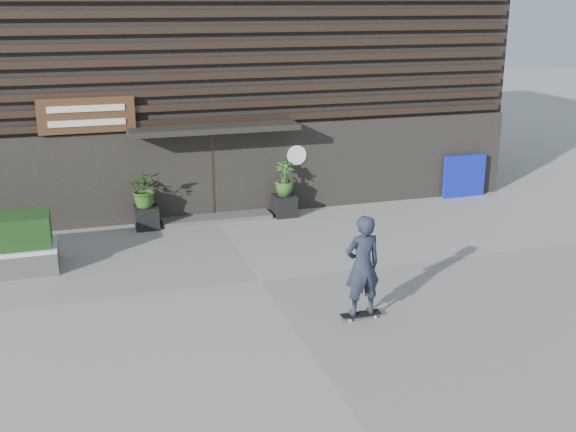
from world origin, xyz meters
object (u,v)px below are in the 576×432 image
object	(u,v)px
planter_pot_left	(147,217)
planter_pot_right	(285,205)
blue_tarp	(464,176)
skateboarder	(362,266)

from	to	relation	value
planter_pot_left	planter_pot_right	world-z (taller)	same
planter_pot_left	blue_tarp	size ratio (longest dim) A/B	0.43
blue_tarp	skateboarder	xyz separation A→B (m)	(-6.36, -7.04, 0.41)
planter_pot_left	planter_pot_right	distance (m)	3.80
skateboarder	planter_pot_left	bearing A→B (deg)	115.78
blue_tarp	skateboarder	world-z (taller)	skateboarder
planter_pot_left	blue_tarp	distance (m)	9.63
planter_pot_right	skateboarder	xyz separation A→B (m)	(-0.54, -6.74, 0.76)
blue_tarp	planter_pot_right	bearing A→B (deg)	-178.07
planter_pot_left	skateboarder	distance (m)	7.53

